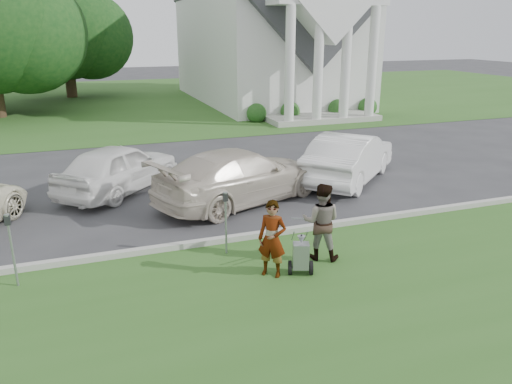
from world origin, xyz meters
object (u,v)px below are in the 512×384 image
person_right (321,222)px  parking_meter_far (11,242)px  car_d (349,157)px  person_left (272,240)px  parking_meter_near (226,216)px  tree_back (65,31)px  striping_cart (301,256)px  car_c (240,176)px  car_b (119,168)px  church (268,12)px

person_right → parking_meter_far: (-6.20, 0.87, 0.10)m
parking_meter_far → car_d: size_ratio=0.31×
person_left → parking_meter_far: person_left is taller
parking_meter_near → tree_back: bearing=96.0°
parking_meter_far → striping_cart: bearing=-14.4°
striping_cart → car_d: bearing=72.8°
person_left → car_d: 7.34m
parking_meter_far → car_c: (5.74, 3.40, -0.18)m
car_b → car_c: car_c is taller
car_d → church: bearing=-55.5°
tree_back → car_c: size_ratio=1.79×
car_d → car_c: bearing=58.8°
car_d → parking_meter_near: bearing=84.7°
tree_back → car_d: tree_back is taller
striping_cart → car_b: size_ratio=0.24×
car_c → parking_meter_near: bearing=135.3°
striping_cart → person_right: bearing=57.2°
person_left → parking_meter_far: size_ratio=1.06×
person_right → car_c: (-0.46, 4.27, -0.08)m
person_left → parking_meter_near: (-0.59, 1.32, 0.12)m
church → car_b: bearing=-123.6°
tree_back → car_d: 27.57m
church → person_right: bearing=-108.3°
parking_meter_near → car_b: (-1.84, 5.52, -0.16)m
tree_back → striping_cart: (4.31, -31.51, -4.33)m
tree_back → striping_cart: 32.09m
church → parking_meter_far: size_ratio=15.83×
car_c → car_d: (4.06, 0.81, 0.03)m
person_right → car_b: person_right is taller
car_b → striping_cart: bearing=156.7°
parking_meter_far → car_c: 6.67m
tree_back → person_right: (5.02, -30.97, -3.87)m
tree_back → church: bearing=-27.8°
church → car_b: (-11.71, -17.65, -5.17)m
person_left → car_b: 7.26m
person_right → car_c: 4.29m
parking_meter_near → person_right: bearing=-26.1°
tree_back → car_b: 24.88m
car_b → car_d: bearing=-147.2°
tree_back → person_right: bearing=-80.8°
church → parking_meter_near: bearing=-113.1°
tree_back → person_right: size_ratio=5.58×
parking_meter_far → car_b: car_b is taller
church → car_d: (-4.39, -19.02, -5.13)m
church → parking_meter_near: 25.68m
tree_back → car_c: 27.38m
person_right → parking_meter_near: (-1.89, 0.92, 0.06)m
church → car_b: size_ratio=5.36×
church → person_right: church is taller
person_left → person_right: 1.36m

